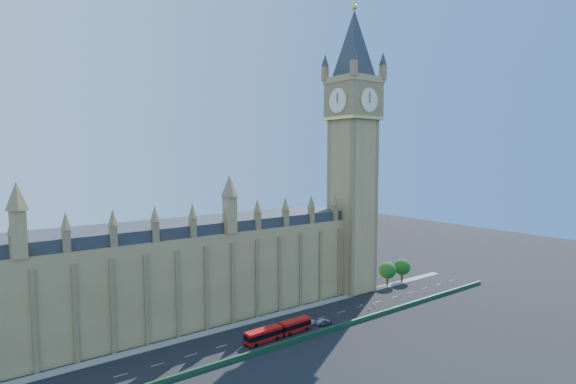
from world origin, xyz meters
TOP-DOWN VIEW (x-y plane):
  - ground at (0.00, 0.00)m, footprint 400.00×400.00m
  - palace_westminster at (-25.00, 22.00)m, footprint 120.00×20.00m
  - elizabeth_tower at (38.00, 13.99)m, footprint 20.59×20.59m
  - bridge_parapet at (0.00, -9.00)m, footprint 160.00×0.60m
  - kerb_north at (0.00, 9.50)m, footprint 160.00×3.00m
  - tree_east_near at (52.22, 10.08)m, footprint 6.00×6.00m
  - tree_east_far at (60.22, 10.08)m, footprint 6.00×6.00m
  - red_bus at (-5.66, -3.93)m, footprint 19.68×3.71m
  - car_grey at (9.32, -4.79)m, footprint 4.04×1.73m
  - car_silver at (5.43, -2.06)m, footprint 5.11×2.12m
  - car_white at (9.34, -3.85)m, footprint 4.74×1.99m
  - cone_a at (28.30, -0.08)m, footprint 0.63×0.63m
  - cone_b at (27.41, -4.00)m, footprint 0.50×0.50m
  - cone_c at (31.33, -2.96)m, footprint 0.56×0.56m
  - cone_d at (32.03, -1.48)m, footprint 0.48×0.48m

SIDE VIEW (x-z plane):
  - ground at x=0.00m, z-range 0.00..0.00m
  - kerb_north at x=0.00m, z-range 0.00..0.16m
  - cone_d at x=32.03m, z-range 0.00..0.66m
  - cone_c at x=31.33m, z-range 0.00..0.71m
  - cone_b at x=27.41m, z-range 0.00..0.74m
  - cone_a at x=28.30m, z-range -0.01..0.76m
  - bridge_parapet at x=0.00m, z-range 0.00..1.20m
  - car_grey at x=9.32m, z-range 0.00..1.36m
  - car_white at x=9.34m, z-range 0.00..1.37m
  - car_silver at x=5.43m, z-range 0.00..1.64m
  - red_bus at x=-5.66m, z-range 0.09..3.42m
  - tree_east_near at x=52.22m, z-range 1.39..9.89m
  - tree_east_far at x=60.22m, z-range 1.39..9.89m
  - palace_westminster at x=-25.00m, z-range -0.14..27.86m
  - elizabeth_tower at x=38.00m, z-range 2.06..107.06m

